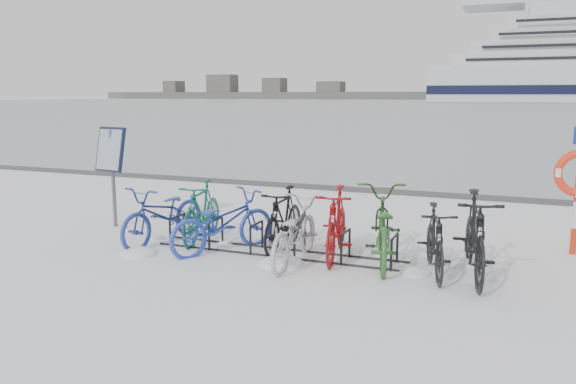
{
  "coord_description": "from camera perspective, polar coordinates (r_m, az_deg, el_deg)",
  "views": [
    {
      "loc": [
        3.23,
        -7.73,
        2.43
      ],
      "look_at": [
        -0.07,
        0.6,
        0.87
      ],
      "focal_mm": 35.0,
      "sensor_mm": 36.0,
      "label": 1
    }
  ],
  "objects": [
    {
      "name": "ground",
      "position": [
        8.73,
        -1.05,
        -6.27
      ],
      "size": [
        900.0,
        900.0,
        0.0
      ],
      "primitive_type": "plane",
      "color": "white",
      "rests_on": "ground"
    },
    {
      "name": "ice_sheet",
      "position": [
        162.78,
        20.68,
        8.43
      ],
      "size": [
        400.0,
        298.0,
        0.02
      ],
      "primitive_type": "cube",
      "color": "#97A4AB",
      "rests_on": "ground"
    },
    {
      "name": "quay_edge",
      "position": [
        14.21,
        8.14,
        0.17
      ],
      "size": [
        400.0,
        0.25,
        0.1
      ],
      "primitive_type": "cube",
      "color": "#3F3F42",
      "rests_on": "ground"
    },
    {
      "name": "bike_rack",
      "position": [
        8.68,
        -1.05,
        -5.12
      ],
      "size": [
        4.0,
        0.48,
        0.46
      ],
      "color": "black",
      "rests_on": "ground"
    },
    {
      "name": "info_board",
      "position": [
        10.73,
        -17.55,
        3.56
      ],
      "size": [
        0.64,
        0.32,
        1.85
      ],
      "rotation": [
        0.0,
        0.0,
        -0.14
      ],
      "color": "#595B5E",
      "rests_on": "ground"
    },
    {
      "name": "shoreline",
      "position": [
        295.58,
        -3.54,
        9.97
      ],
      "size": [
        180.0,
        12.0,
        9.5
      ],
      "color": "#474747",
      "rests_on": "ground"
    },
    {
      "name": "bike_0",
      "position": [
        9.54,
        -12.49,
        -1.99
      ],
      "size": [
        0.93,
        1.99,
        1.0
      ],
      "primitive_type": "imported",
      "rotation": [
        0.0,
        0.0,
        -0.14
      ],
      "color": "#263996",
      "rests_on": "ground"
    },
    {
      "name": "bike_1",
      "position": [
        9.56,
        -8.76,
        -1.75
      ],
      "size": [
        0.77,
        1.78,
        1.03
      ],
      "primitive_type": "imported",
      "rotation": [
        0.0,
        0.0,
        0.17
      ],
      "color": "#145E55",
      "rests_on": "ground"
    },
    {
      "name": "bike_2",
      "position": [
        8.82,
        -6.64,
        -2.84
      ],
      "size": [
        1.48,
        1.96,
        0.99
      ],
      "primitive_type": "imported",
      "rotation": [
        0.0,
        0.0,
        2.64
      ],
      "color": "#2943BC",
      "rests_on": "ground"
    },
    {
      "name": "bike_3",
      "position": [
        8.92,
        -0.45,
        -2.54
      ],
      "size": [
        0.54,
        1.7,
        1.01
      ],
      "primitive_type": "imported",
      "rotation": [
        0.0,
        0.0,
        0.04
      ],
      "color": "black",
      "rests_on": "ground"
    },
    {
      "name": "bike_4",
      "position": [
        8.18,
        0.62,
        -3.84
      ],
      "size": [
        0.71,
        1.88,
        0.97
      ],
      "primitive_type": "imported",
      "rotation": [
        0.0,
        0.0,
        3.18
      ],
      "color": "#AEB0B6",
      "rests_on": "ground"
    },
    {
      "name": "bike_5",
      "position": [
        8.47,
        4.96,
        -2.98
      ],
      "size": [
        0.77,
        1.87,
        1.09
      ],
      "primitive_type": "imported",
      "rotation": [
        0.0,
        0.0,
        0.15
      ],
      "color": "maroon",
      "rests_on": "ground"
    },
    {
      "name": "bike_6",
      "position": [
        8.34,
        9.51,
        -3.21
      ],
      "size": [
        1.22,
        2.24,
        1.12
      ],
      "primitive_type": "imported",
      "rotation": [
        0.0,
        0.0,
        3.38
      ],
      "color": "#295C27",
      "rests_on": "ground"
    },
    {
      "name": "bike_7",
      "position": [
        7.95,
        14.71,
        -4.58
      ],
      "size": [
        0.84,
        1.69,
        0.98
      ],
      "primitive_type": "imported",
      "rotation": [
        0.0,
        0.0,
        0.25
      ],
      "color": "black",
      "rests_on": "ground"
    },
    {
      "name": "bike_8",
      "position": [
        7.91,
        18.48,
        -4.05
      ],
      "size": [
        0.88,
        2.04,
        1.19
      ],
      "primitive_type": "imported",
      "rotation": [
        0.0,
        0.0,
        0.17
      ],
      "color": "black",
      "rests_on": "ground"
    },
    {
      "name": "snow_drifts",
      "position": [
        8.57,
        -0.84,
        -6.58
      ],
      "size": [
        5.43,
        2.13,
        0.23
      ],
      "color": "white",
      "rests_on": "ground"
    }
  ]
}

